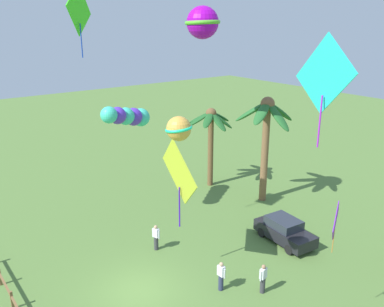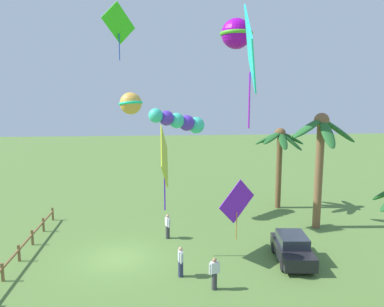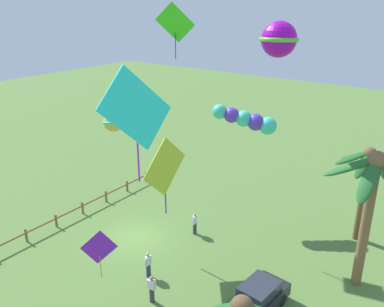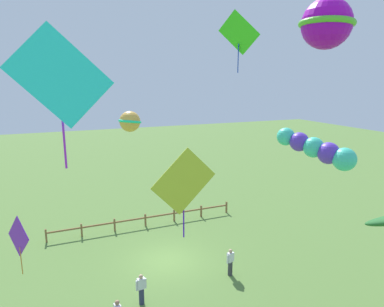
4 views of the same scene
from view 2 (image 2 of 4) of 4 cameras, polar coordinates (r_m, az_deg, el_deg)
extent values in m
plane|color=#567A38|center=(23.21, -10.74, -14.82)|extent=(120.00, 120.00, 0.00)
cylinder|color=brown|center=(27.89, 17.98, -3.00)|extent=(0.53, 0.53, 7.40)
ellipsoid|color=#236028|center=(26.47, 19.11, 2.84)|extent=(2.30, 0.81, 1.97)
ellipsoid|color=#236028|center=(27.65, 20.54, 3.17)|extent=(1.24, 2.49, 1.83)
ellipsoid|color=#236028|center=(28.59, 18.56, 3.77)|extent=(2.59, 1.87, 1.54)
ellipsoid|color=#236028|center=(27.94, 16.26, 3.51)|extent=(2.34, 2.14, 1.77)
ellipsoid|color=#236028|center=(26.51, 16.55, 3.60)|extent=(1.78, 2.66, 1.43)
sphere|color=brown|center=(27.37, 18.37, 4.60)|extent=(1.01, 1.01, 1.01)
cylinder|color=brown|center=(31.88, 12.54, -2.49)|extent=(0.45, 0.45, 6.05)
ellipsoid|color=#1E5623|center=(30.55, 13.09, 1.85)|extent=(2.06, 0.77, 1.38)
ellipsoid|color=#1E5623|center=(31.33, 14.23, 1.77)|extent=(1.44, 1.95, 1.60)
ellipsoid|color=#1E5623|center=(31.82, 14.35, 2.20)|extent=(0.76, 2.12, 1.27)
ellipsoid|color=#1E5623|center=(32.44, 12.95, 2.49)|extent=(2.19, 1.46, 1.16)
ellipsoid|color=#1E5623|center=(32.12, 11.47, 2.31)|extent=(2.09, 1.54, 1.33)
ellipsoid|color=#1E5623|center=(31.58, 10.97, 2.22)|extent=(1.40, 2.13, 1.32)
ellipsoid|color=#1E5623|center=(30.60, 11.60, 2.26)|extent=(1.81, 2.09, 1.05)
sphere|color=brown|center=(31.41, 12.73, 2.92)|extent=(0.85, 0.85, 0.85)
cube|color=brown|center=(30.54, -19.64, -8.29)|extent=(0.12, 0.12, 0.95)
cube|color=brown|center=(28.43, -20.84, -9.67)|extent=(0.12, 0.12, 0.95)
cube|color=brown|center=(26.35, -22.25, -11.27)|extent=(0.12, 0.12, 0.95)
cube|color=brown|center=(24.31, -23.91, -13.12)|extent=(0.12, 0.12, 0.95)
cube|color=brown|center=(22.33, -25.91, -15.30)|extent=(0.12, 0.12, 0.95)
cube|color=brown|center=(24.24, -23.94, -12.71)|extent=(13.96, 0.09, 0.11)
cube|color=black|center=(22.93, 14.43, -13.63)|extent=(4.04, 2.04, 0.70)
cube|color=#282D38|center=(22.83, 14.40, -12.03)|extent=(2.15, 1.67, 0.56)
cylinder|color=black|center=(22.19, 17.20, -15.41)|extent=(0.61, 0.23, 0.60)
cylinder|color=black|center=(21.81, 13.11, -15.68)|extent=(0.61, 0.23, 0.60)
cylinder|color=black|center=(24.32, 15.54, -13.08)|extent=(0.61, 0.23, 0.60)
cylinder|color=black|center=(23.97, 11.82, -13.27)|extent=(0.61, 0.23, 0.60)
cylinder|color=#2D3351|center=(20.73, -1.66, -16.44)|extent=(0.26, 0.26, 0.84)
cube|color=silver|center=(20.44, -1.67, -14.70)|extent=(0.40, 0.26, 0.54)
sphere|color=tan|center=(20.29, -1.67, -13.73)|extent=(0.21, 0.21, 0.21)
cylinder|color=silver|center=(20.25, -1.57, -15.09)|extent=(0.09, 0.09, 0.52)
cylinder|color=silver|center=(20.66, -1.76, -14.57)|extent=(0.09, 0.09, 0.52)
cylinder|color=#38383D|center=(19.59, 3.28, -18.07)|extent=(0.26, 0.26, 0.84)
cube|color=silver|center=(19.28, 3.30, -16.24)|extent=(0.31, 0.42, 0.54)
sphere|color=#A37556|center=(19.13, 3.31, -15.23)|extent=(0.21, 0.21, 0.21)
cylinder|color=silver|center=(19.23, 2.62, -16.47)|extent=(0.09, 0.09, 0.52)
cylinder|color=silver|center=(19.38, 3.96, -16.28)|extent=(0.09, 0.09, 0.52)
cylinder|color=#38383D|center=(25.54, -3.56, -11.35)|extent=(0.26, 0.26, 0.84)
cube|color=silver|center=(25.31, -3.57, -9.89)|extent=(0.43, 0.34, 0.54)
sphere|color=tan|center=(25.19, -3.58, -9.08)|extent=(0.21, 0.21, 0.21)
cylinder|color=silver|center=(25.12, -3.40, -10.16)|extent=(0.09, 0.09, 0.52)
cylinder|color=silver|center=(25.53, -3.75, -9.84)|extent=(0.09, 0.09, 0.52)
cube|color=#BDCE2D|center=(21.48, -4.06, -0.40)|extent=(3.41, 0.39, 3.40)
cylinder|color=#4211CB|center=(21.89, -4.00, -5.43)|extent=(0.07, 0.07, 2.23)
cube|color=#26E8DB|center=(16.08, 8.51, 14.64)|extent=(3.39, 0.73, 3.40)
cylinder|color=#AB26D8|center=(16.01, 8.34, 7.64)|extent=(0.07, 0.07, 2.24)
sphere|color=gold|center=(18.96, -8.93, 7.23)|extent=(1.05, 1.05, 1.05)
torus|color=#1FEA9F|center=(18.96, -8.93, 7.23)|extent=(1.61, 1.61, 0.29)
cube|color=purple|center=(14.69, 6.56, -6.96)|extent=(0.80, 1.48, 1.66)
cylinder|color=#C77A31|center=(14.98, 6.50, -10.43)|extent=(0.04, 0.04, 1.08)
cube|color=#3ADC1B|center=(26.16, -10.65, 18.19)|extent=(1.71, 1.95, 2.52)
cylinder|color=#1237B0|center=(25.98, -10.55, 15.02)|extent=(0.05, 0.05, 1.66)
sphere|color=#3CD3AF|center=(29.47, 0.64, 4.14)|extent=(1.24, 1.24, 1.24)
sphere|color=#5831C5|center=(29.03, -0.78, 4.47)|extent=(1.19, 1.19, 1.19)
sphere|color=#3CD3AF|center=(28.61, -2.25, 4.82)|extent=(1.14, 1.14, 1.14)
sphere|color=#5831C5|center=(28.20, -3.76, 5.17)|extent=(1.09, 1.09, 1.09)
sphere|color=#3CD3AF|center=(27.82, -5.31, 5.53)|extent=(1.04, 1.04, 1.04)
sphere|color=#A00AB6|center=(25.98, 6.48, 16.97)|extent=(1.92, 1.92, 1.92)
torus|color=#57C22D|center=(25.98, 6.48, 16.97)|extent=(2.69, 2.69, 0.32)
camera|label=1|loc=(12.70, -71.94, 20.06)|focal=38.68mm
camera|label=3|loc=(16.03, 70.65, 23.26)|focal=37.83mm
camera|label=4|loc=(21.82, 41.48, 10.58)|focal=31.57mm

